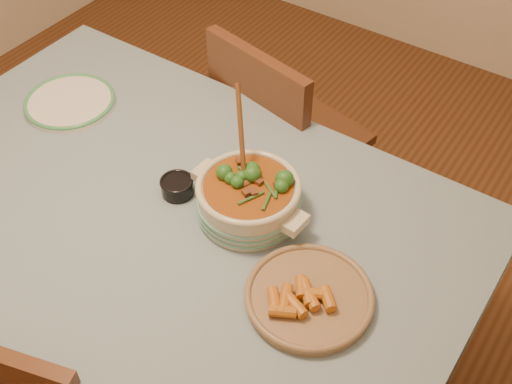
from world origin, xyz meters
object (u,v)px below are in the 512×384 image
dining_table (166,229)px  chair_far (279,136)px  stew_casserole (248,196)px  white_plate (70,102)px  fried_plate (309,295)px  condiment_bowl (177,186)px

dining_table → chair_far: bearing=93.2°
dining_table → stew_casserole: bearing=28.1°
dining_table → white_plate: size_ratio=5.85×
dining_table → fried_plate: 0.50m
chair_far → dining_table: bearing=104.5°
stew_casserole → white_plate: bearing=175.2°
white_plate → condiment_bowl: condiment_bowl is taller
fried_plate → chair_far: size_ratio=0.34×
condiment_bowl → fried_plate: fried_plate is taller
white_plate → condiment_bowl: (0.53, -0.11, 0.01)m
dining_table → stew_casserole: stew_casserole is taller
dining_table → fried_plate: (0.49, -0.04, 0.11)m
white_plate → fried_plate: bearing=-11.7°
white_plate → dining_table: bearing=-18.0°
white_plate → chair_far: 0.73m
stew_casserole → white_plate: size_ratio=1.21×
condiment_bowl → stew_casserole: bearing=12.9°
white_plate → chair_far: size_ratio=0.31×
white_plate → condiment_bowl: size_ratio=2.59×
stew_casserole → dining_table: bearing=-151.9°
stew_casserole → condiment_bowl: 0.22m
dining_table → chair_far: size_ratio=1.82×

